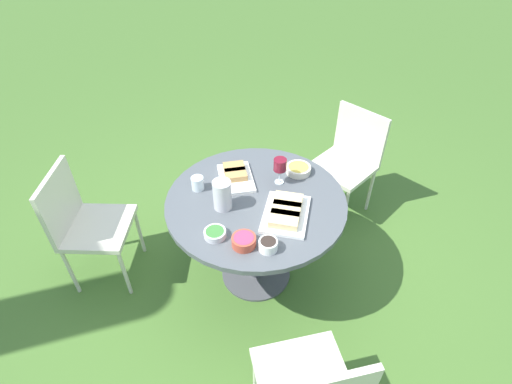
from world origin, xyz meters
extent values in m
plane|color=#446B2B|center=(0.00, 0.00, 0.00)|extent=(40.00, 40.00, 0.00)
cylinder|color=#4C4C51|center=(0.00, 0.00, 0.01)|extent=(0.50, 0.50, 0.02)
cylinder|color=#4C4C51|center=(0.00, 0.00, 0.36)|extent=(0.11, 0.11, 0.68)
cylinder|color=#4C5156|center=(0.00, 0.00, 0.72)|extent=(1.13, 1.13, 0.03)
cube|color=beige|center=(0.31, 1.02, 0.45)|extent=(0.54, 0.53, 0.04)
cube|color=beige|center=(0.37, 1.21, 0.68)|extent=(0.43, 0.16, 0.42)
cylinder|color=beige|center=(0.07, 0.90, 0.22)|extent=(0.03, 0.03, 0.43)
cylinder|color=beige|center=(0.44, 0.79, 0.22)|extent=(0.03, 0.03, 0.43)
cylinder|color=beige|center=(0.18, 1.25, 0.22)|extent=(0.03, 0.03, 0.43)
cylinder|color=beige|center=(0.55, 1.14, 0.22)|extent=(0.03, 0.03, 0.43)
cube|color=beige|center=(-1.02, 0.04, 0.45)|extent=(0.44, 0.46, 0.04)
cylinder|color=beige|center=(-0.84, -0.16, 0.22)|extent=(0.03, 0.03, 0.43)
cylinder|color=beige|center=(-0.83, 0.23, 0.22)|extent=(0.03, 0.03, 0.43)
cube|color=beige|center=(0.50, -0.86, 0.45)|extent=(0.59, 0.58, 0.04)
cube|color=beige|center=(0.60, -1.02, 0.68)|extent=(0.39, 0.25, 0.42)
cylinder|color=beige|center=(0.58, -0.60, 0.22)|extent=(0.03, 0.03, 0.43)
cylinder|color=beige|center=(0.24, -0.79, 0.22)|extent=(0.03, 0.03, 0.43)
cylinder|color=beige|center=(0.76, -0.92, 0.22)|extent=(0.03, 0.03, 0.43)
cylinder|color=beige|center=(0.43, -1.11, 0.22)|extent=(0.03, 0.03, 0.43)
cylinder|color=silver|center=(-0.01, 0.21, 0.83)|extent=(0.11, 0.11, 0.19)
cone|color=silver|center=(0.04, 0.21, 0.91)|extent=(0.03, 0.03, 0.02)
cylinder|color=silver|center=(0.12, -0.19, 0.74)|extent=(0.06, 0.06, 0.01)
cylinder|color=silver|center=(0.12, -0.19, 0.79)|extent=(0.01, 0.01, 0.10)
cylinder|color=maroon|center=(0.12, -0.19, 0.88)|extent=(0.08, 0.08, 0.08)
cube|color=white|center=(-0.19, -0.13, 0.74)|extent=(0.44, 0.39, 0.02)
cube|color=#E0C184|center=(-0.11, -0.17, 0.78)|extent=(0.19, 0.21, 0.04)
cube|color=#E0C184|center=(-0.19, -0.13, 0.78)|extent=(0.19, 0.21, 0.04)
cube|color=#E0C184|center=(-0.26, -0.10, 0.78)|extent=(0.19, 0.21, 0.04)
cube|color=white|center=(0.23, 0.08, 0.74)|extent=(0.33, 0.24, 0.02)
cube|color=#B2844C|center=(0.30, 0.07, 0.77)|extent=(0.12, 0.15, 0.04)
cube|color=#B2844C|center=(0.23, 0.08, 0.77)|extent=(0.12, 0.15, 0.04)
cylinder|color=beige|center=(0.19, -0.35, 0.76)|extent=(0.17, 0.17, 0.05)
cylinder|color=#E0C147|center=(0.19, -0.35, 0.77)|extent=(0.14, 0.14, 0.02)
cylinder|color=silver|center=(-0.24, 0.30, 0.75)|extent=(0.13, 0.13, 0.04)
cylinder|color=#387533|center=(-0.24, 0.30, 0.77)|extent=(0.10, 0.10, 0.02)
cylinder|color=white|center=(-0.41, 0.04, 0.76)|extent=(0.10, 0.10, 0.06)
cylinder|color=#2D231E|center=(-0.41, 0.04, 0.78)|extent=(0.09, 0.09, 0.03)
cylinder|color=#B74733|center=(-0.35, 0.16, 0.76)|extent=(0.14, 0.14, 0.06)
cylinder|color=#D6385B|center=(-0.35, 0.16, 0.78)|extent=(0.11, 0.11, 0.03)
cylinder|color=silver|center=(0.20, 0.33, 0.78)|extent=(0.08, 0.08, 0.09)
camera|label=1|loc=(-1.80, 0.49, 2.38)|focal=28.00mm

